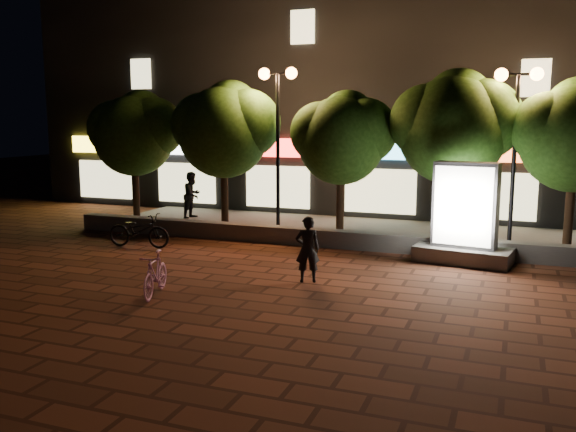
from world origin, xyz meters
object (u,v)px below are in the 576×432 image
at_px(street_lamp_left, 278,108).
at_px(tree_mid, 343,135).
at_px(tree_left, 226,126).
at_px(scooter_parked, 139,230).
at_px(tree_far_left, 136,130).
at_px(pedestrian, 192,195).
at_px(street_lamp_right, 517,111).
at_px(ad_kiosk, 465,222).
at_px(scooter_pink, 155,274).
at_px(rider, 308,249).
at_px(tree_right, 455,123).

bearing_deg(street_lamp_left, tree_mid, 7.31).
relative_size(tree_left, scooter_parked, 2.57).
bearing_deg(street_lamp_left, scooter_parked, -133.78).
bearing_deg(tree_mid, street_lamp_left, -172.69).
relative_size(street_lamp_left, scooter_parked, 2.72).
bearing_deg(tree_far_left, pedestrian, 41.87).
relative_size(tree_left, street_lamp_right, 0.98).
height_order(tree_left, ad_kiosk, tree_left).
distance_m(street_lamp_left, scooter_pink, 8.03).
bearing_deg(tree_far_left, scooter_parked, -55.70).
height_order(street_lamp_right, rider, street_lamp_right).
xyz_separation_m(street_lamp_left, street_lamp_right, (7.00, 0.00, -0.13)).
bearing_deg(tree_left, pedestrian, 147.81).
relative_size(ad_kiosk, scooter_pink, 1.69).
relative_size(tree_far_left, street_lamp_right, 0.93).
distance_m(street_lamp_left, street_lamp_right, 7.00).
bearing_deg(street_lamp_right, ad_kiosk, -121.26).
bearing_deg(scooter_parked, tree_mid, -61.43).
height_order(tree_right, pedestrian, tree_right).
height_order(tree_right, street_lamp_right, tree_right).
bearing_deg(tree_right, scooter_pink, -125.39).
xyz_separation_m(tree_left, pedestrian, (-2.06, 1.30, -2.51)).
bearing_deg(scooter_pink, tree_left, 89.50).
relative_size(tree_mid, tree_right, 0.89).
relative_size(tree_mid, scooter_parked, 2.36).
height_order(tree_left, street_lamp_right, street_lamp_right).
distance_m(scooter_pink, scooter_parked, 5.07).
xyz_separation_m(tree_left, street_lamp_left, (1.95, -0.26, 0.58)).
distance_m(tree_mid, tree_right, 3.32).
bearing_deg(street_lamp_right, street_lamp_left, 180.00).
relative_size(tree_left, scooter_pink, 3.16).
relative_size(scooter_pink, pedestrian, 0.91).
height_order(street_lamp_right, ad_kiosk, street_lamp_right).
relative_size(street_lamp_left, scooter_pink, 3.35).
height_order(tree_left, scooter_parked, tree_left).
distance_m(tree_right, street_lamp_left, 5.38).
bearing_deg(scooter_parked, tree_left, -23.61).
xyz_separation_m(ad_kiosk, rider, (-3.18, -3.25, -0.29)).
distance_m(tree_right, street_lamp_right, 1.70).
bearing_deg(tree_right, tree_mid, -180.00).
xyz_separation_m(street_lamp_right, ad_kiosk, (-1.10, -1.80, -2.84)).
xyz_separation_m(tree_mid, pedestrian, (-6.05, 1.30, -2.29)).
bearing_deg(scooter_pink, tree_far_left, 110.90).
xyz_separation_m(tree_mid, scooter_parked, (-5.13, -3.47, -2.72)).
distance_m(tree_left, scooter_parked, 4.69).
xyz_separation_m(street_lamp_right, scooter_pink, (-6.94, -7.20, -3.43)).
relative_size(scooter_pink, scooter_parked, 0.81).
relative_size(rider, scooter_parked, 0.80).
bearing_deg(rider, tree_left, -71.98).
relative_size(tree_right, scooter_parked, 2.66).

